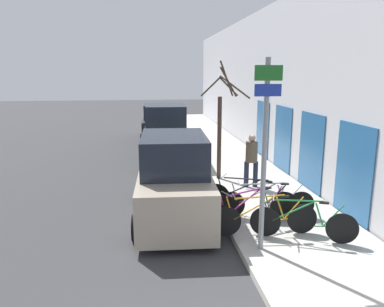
{
  "coord_description": "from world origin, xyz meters",
  "views": [
    {
      "loc": [
        -0.91,
        -3.05,
        3.78
      ],
      "look_at": [
        0.35,
        6.93,
        1.6
      ],
      "focal_mm": 35.0,
      "sensor_mm": 36.0,
      "label": 1
    }
  ],
  "objects_px": {
    "bicycle_2": "(252,210)",
    "parked_car_1": "(166,137)",
    "signpost": "(265,149)",
    "bicycle_3": "(266,202)",
    "street_tree": "(221,125)",
    "pedestrian_near": "(251,157)",
    "parked_car_2": "(159,124)",
    "bicycle_1": "(264,218)",
    "bicycle_4": "(250,199)",
    "parked_car_0": "(174,180)",
    "bicycle_0": "(303,223)"
  },
  "relations": [
    {
      "from": "bicycle_2",
      "to": "bicycle_4",
      "type": "relative_size",
      "value": 1.05
    },
    {
      "from": "bicycle_1",
      "to": "bicycle_2",
      "type": "relative_size",
      "value": 1.05
    },
    {
      "from": "parked_car_0",
      "to": "street_tree",
      "type": "bearing_deg",
      "value": 61.03
    },
    {
      "from": "bicycle_1",
      "to": "pedestrian_near",
      "type": "bearing_deg",
      "value": -9.12
    },
    {
      "from": "bicycle_1",
      "to": "street_tree",
      "type": "height_order",
      "value": "street_tree"
    },
    {
      "from": "bicycle_2",
      "to": "parked_car_1",
      "type": "distance_m",
      "value": 7.56
    },
    {
      "from": "bicycle_0",
      "to": "parked_car_0",
      "type": "bearing_deg",
      "value": 72.77
    },
    {
      "from": "parked_car_1",
      "to": "street_tree",
      "type": "height_order",
      "value": "street_tree"
    },
    {
      "from": "signpost",
      "to": "bicycle_3",
      "type": "height_order",
      "value": "signpost"
    },
    {
      "from": "bicycle_1",
      "to": "signpost",
      "type": "bearing_deg",
      "value": 158.76
    },
    {
      "from": "bicycle_2",
      "to": "bicycle_4",
      "type": "height_order",
      "value": "bicycle_4"
    },
    {
      "from": "signpost",
      "to": "bicycle_2",
      "type": "distance_m",
      "value": 2.09
    },
    {
      "from": "street_tree",
      "to": "bicycle_2",
      "type": "bearing_deg",
      "value": -91.32
    },
    {
      "from": "parked_car_1",
      "to": "pedestrian_near",
      "type": "relative_size",
      "value": 2.61
    },
    {
      "from": "bicycle_4",
      "to": "parked_car_0",
      "type": "height_order",
      "value": "parked_car_0"
    },
    {
      "from": "parked_car_2",
      "to": "parked_car_1",
      "type": "bearing_deg",
      "value": -87.19
    },
    {
      "from": "parked_car_2",
      "to": "bicycle_0",
      "type": "bearing_deg",
      "value": -77.17
    },
    {
      "from": "bicycle_4",
      "to": "parked_car_2",
      "type": "xyz_separation_m",
      "value": [
        -1.89,
        11.88,
        0.4
      ]
    },
    {
      "from": "signpost",
      "to": "parked_car_2",
      "type": "distance_m",
      "value": 13.98
    },
    {
      "from": "parked_car_2",
      "to": "street_tree",
      "type": "bearing_deg",
      "value": -76.01
    },
    {
      "from": "signpost",
      "to": "bicycle_3",
      "type": "xyz_separation_m",
      "value": [
        0.67,
        1.69,
        -1.74
      ]
    },
    {
      "from": "parked_car_0",
      "to": "bicycle_3",
      "type": "bearing_deg",
      "value": -14.43
    },
    {
      "from": "bicycle_0",
      "to": "parked_car_2",
      "type": "xyz_separation_m",
      "value": [
        -2.62,
        13.52,
        0.41
      ]
    },
    {
      "from": "signpost",
      "to": "bicycle_0",
      "type": "xyz_separation_m",
      "value": [
        1.04,
        0.3,
        -1.73
      ]
    },
    {
      "from": "parked_car_1",
      "to": "pedestrian_near",
      "type": "height_order",
      "value": "parked_car_1"
    },
    {
      "from": "bicycle_3",
      "to": "pedestrian_near",
      "type": "distance_m",
      "value": 2.7
    },
    {
      "from": "parked_car_2",
      "to": "bicycle_1",
      "type": "bearing_deg",
      "value": -80.08
    },
    {
      "from": "bicycle_2",
      "to": "bicycle_4",
      "type": "xyz_separation_m",
      "value": [
        0.18,
        0.77,
        0.02
      ]
    },
    {
      "from": "parked_car_1",
      "to": "pedestrian_near",
      "type": "distance_m",
      "value": 4.91
    },
    {
      "from": "bicycle_4",
      "to": "street_tree",
      "type": "height_order",
      "value": "street_tree"
    },
    {
      "from": "bicycle_1",
      "to": "parked_car_0",
      "type": "xyz_separation_m",
      "value": [
        -1.92,
        1.74,
        0.45
      ]
    },
    {
      "from": "parked_car_0",
      "to": "street_tree",
      "type": "distance_m",
      "value": 3.7
    },
    {
      "from": "bicycle_1",
      "to": "parked_car_1",
      "type": "relative_size",
      "value": 0.55
    },
    {
      "from": "signpost",
      "to": "parked_car_0",
      "type": "relative_size",
      "value": 0.83
    },
    {
      "from": "signpost",
      "to": "bicycle_2",
      "type": "relative_size",
      "value": 1.68
    },
    {
      "from": "bicycle_1",
      "to": "pedestrian_near",
      "type": "relative_size",
      "value": 1.44
    },
    {
      "from": "bicycle_0",
      "to": "pedestrian_near",
      "type": "relative_size",
      "value": 1.27
    },
    {
      "from": "bicycle_0",
      "to": "pedestrian_near",
      "type": "xyz_separation_m",
      "value": [
        -0.04,
        4.0,
        0.59
      ]
    },
    {
      "from": "bicycle_0",
      "to": "bicycle_1",
      "type": "height_order",
      "value": "bicycle_1"
    },
    {
      "from": "bicycle_0",
      "to": "bicycle_2",
      "type": "xyz_separation_m",
      "value": [
        -0.91,
        0.87,
        0.0
      ]
    },
    {
      "from": "bicycle_3",
      "to": "bicycle_4",
      "type": "bearing_deg",
      "value": 61.01
    },
    {
      "from": "bicycle_0",
      "to": "bicycle_4",
      "type": "xyz_separation_m",
      "value": [
        -0.73,
        1.64,
        0.02
      ]
    },
    {
      "from": "bicycle_2",
      "to": "street_tree",
      "type": "bearing_deg",
      "value": -21.94
    },
    {
      "from": "pedestrian_near",
      "to": "parked_car_2",
      "type": "bearing_deg",
      "value": -68.57
    },
    {
      "from": "signpost",
      "to": "bicycle_2",
      "type": "bearing_deg",
      "value": 83.65
    },
    {
      "from": "bicycle_1",
      "to": "parked_car_2",
      "type": "height_order",
      "value": "parked_car_2"
    },
    {
      "from": "signpost",
      "to": "parked_car_0",
      "type": "distance_m",
      "value": 3.17
    },
    {
      "from": "bicycle_1",
      "to": "pedestrian_near",
      "type": "xyz_separation_m",
      "value": [
        0.72,
        3.64,
        0.58
      ]
    },
    {
      "from": "bicycle_0",
      "to": "bicycle_3",
      "type": "bearing_deg",
      "value": 35.93
    },
    {
      "from": "bicycle_1",
      "to": "parked_car_0",
      "type": "height_order",
      "value": "parked_car_0"
    }
  ]
}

